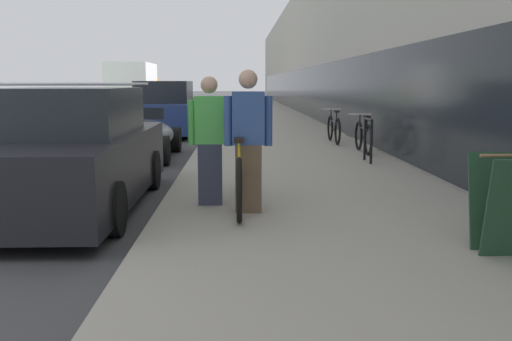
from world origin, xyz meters
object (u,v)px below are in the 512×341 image
cruiser_bike_nearest (363,136)px  moving_truck (133,87)px  person_bystander (210,141)px  parked_sedan_curbside (71,155)px  person_rider (248,141)px  parked_sedan_far (165,111)px  bike_rack_hoop (368,135)px  sandwich_board_sign (508,204)px  vintage_roadster_curbside (136,137)px  cruiser_bike_middle (334,129)px  tandem_bicycle (239,176)px

cruiser_bike_nearest → moving_truck: (-9.10, 22.74, 0.94)m
person_bystander → cruiser_bike_nearest: person_bystander is taller
moving_truck → parked_sedan_curbside: bearing=-81.4°
person_rider → parked_sedan_far: 11.87m
person_bystander → bike_rack_hoop: bearing=53.0°
sandwich_board_sign → vintage_roadster_curbside: bearing=121.5°
cruiser_bike_nearest → sandwich_board_sign: size_ratio=1.80×
person_rider → sandwich_board_sign: size_ratio=1.85×
cruiser_bike_nearest → cruiser_bike_middle: (-0.30, 2.08, 0.01)m
tandem_bicycle → person_bystander: bearing=158.1°
cruiser_bike_middle → vintage_roadster_curbside: 5.07m
person_rider → cruiser_bike_nearest: (2.61, 5.71, -0.48)m
person_rider → parked_sedan_curbside: bearing=161.5°
sandwich_board_sign → moving_truck: 31.45m
parked_sedan_far → cruiser_bike_middle: bearing=-38.7°
sandwich_board_sign → parked_sedan_curbside: parked_sedan_curbside is taller
tandem_bicycle → person_rider: bearing=-69.7°
sandwich_board_sign → vintage_roadster_curbside: size_ratio=0.23×
tandem_bicycle → cruiser_bike_nearest: (2.72, 5.42, -0.03)m
person_bystander → parked_sedan_curbside: 1.86m
parked_sedan_curbside → parked_sedan_far: 10.85m
person_rider → cruiser_bike_middle: person_rider is taller
vintage_roadster_curbside → parked_sedan_far: bearing=90.9°
person_rider → cruiser_bike_nearest: size_ratio=1.03×
person_bystander → parked_sedan_far: 11.35m
person_rider → vintage_roadster_curbside: person_rider is taller
moving_truck → cruiser_bike_nearest: bearing=-68.2°
person_rider → person_bystander: person_rider is taller
vintage_roadster_curbside → sandwich_board_sign: bearing=-58.5°
cruiser_bike_middle → moving_truck: size_ratio=0.30×
person_bystander → vintage_roadster_curbside: (-1.89, 5.40, -0.45)m
bike_rack_hoop → vintage_roadster_curbside: 5.01m
person_bystander → sandwich_board_sign: size_ratio=1.77×
bike_rack_hoop → moving_truck: bearing=110.1°
person_rider → parked_sedan_far: size_ratio=0.36×
cruiser_bike_nearest → sandwich_board_sign: (-0.32, -7.45, 0.10)m
cruiser_bike_nearest → moving_truck: 24.51m
tandem_bicycle → cruiser_bike_middle: (2.42, 7.50, -0.02)m
tandem_bicycle → cruiser_bike_nearest: size_ratio=1.48×
parked_sedan_curbside → moving_truck: moving_truck is taller
bike_rack_hoop → cruiser_bike_middle: bearing=91.1°
bike_rack_hoop → vintage_roadster_curbside: vintage_roadster_curbside is taller
vintage_roadster_curbside → moving_truck: 23.01m
person_bystander → sandwich_board_sign: person_bystander is taller
bike_rack_hoop → parked_sedan_curbside: parked_sedan_curbside is taller
cruiser_bike_nearest → parked_sedan_curbside: size_ratio=0.35×
person_rider → bike_rack_hoop: person_rider is taller
tandem_bicycle → parked_sedan_curbside: size_ratio=0.52×
sandwich_board_sign → vintage_roadster_curbside: 8.89m
cruiser_bike_nearest → sandwich_board_sign: bearing=-92.5°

